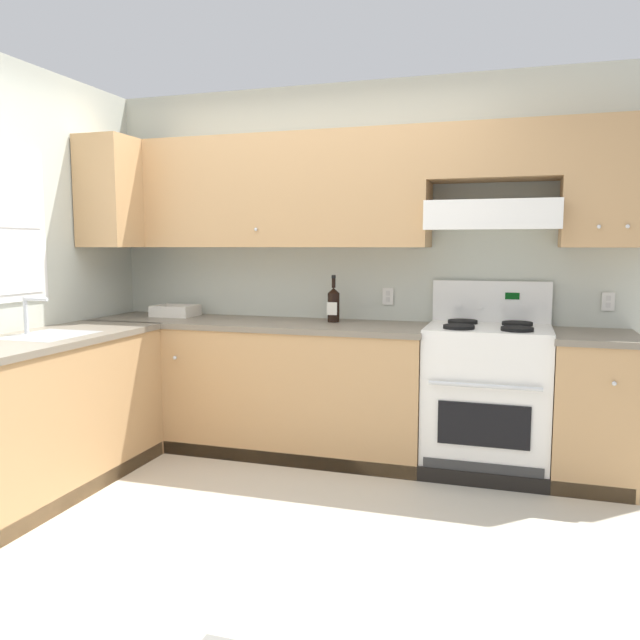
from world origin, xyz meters
The scene contains 7 objects.
ground_plane centered at (0.00, 0.00, 0.00)m, with size 7.04×7.04×0.00m, color #B2AA99.
wall_back centered at (0.39, 1.53, 1.48)m, with size 4.68×0.57×2.55m.
counter_back_run centered at (0.01, 1.24, 0.45)m, with size 3.60×0.65×0.91m.
counter_left_run centered at (-1.24, 0.00, 0.46)m, with size 0.63×1.91×1.13m.
stove centered at (1.20, 1.25, 0.48)m, with size 0.76×0.62×1.20m.
wine_bottle centered at (0.16, 1.36, 1.03)m, with size 0.08×0.08×0.32m.
bowl centered at (-1.06, 1.36, 0.94)m, with size 0.31×0.24×0.08m.
Camera 1 is at (1.36, -2.82, 1.43)m, focal length 35.76 mm.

